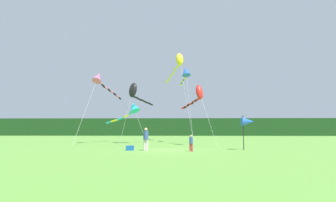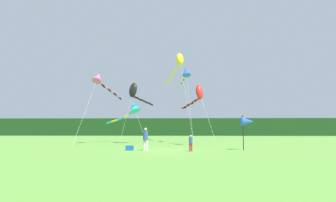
{
  "view_description": "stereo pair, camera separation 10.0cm",
  "coord_description": "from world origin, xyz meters",
  "views": [
    {
      "loc": [
        0.93,
        -20.73,
        1.57
      ],
      "look_at": [
        0.0,
        6.0,
        4.29
      ],
      "focal_mm": 29.45,
      "sensor_mm": 36.0,
      "label": 1
    },
    {
      "loc": [
        1.03,
        -20.73,
        1.57
      ],
      "look_at": [
        0.0,
        6.0,
        4.29
      ],
      "focal_mm": 29.45,
      "sensor_mm": 36.0,
      "label": 2
    }
  ],
  "objects": [
    {
      "name": "ground_plane",
      "position": [
        0.0,
        0.0,
        0.0
      ],
      "size": [
        120.0,
        120.0,
        0.0
      ],
      "primitive_type": "plane",
      "color": "#5B9338"
    },
    {
      "name": "distant_treeline",
      "position": [
        0.0,
        45.0,
        2.03
      ],
      "size": [
        108.0,
        3.17,
        4.07
      ],
      "primitive_type": "cube",
      "color": "#193D19",
      "rests_on": "ground"
    },
    {
      "name": "person_adult",
      "position": [
        -1.4,
        -0.53,
        0.92
      ],
      "size": [
        0.36,
        0.36,
        1.65
      ],
      "color": "silver",
      "rests_on": "ground"
    },
    {
      "name": "person_child",
      "position": [
        1.88,
        -1.1,
        0.64
      ],
      "size": [
        0.25,
        0.25,
        1.15
      ],
      "color": "#B23338",
      "rests_on": "ground"
    },
    {
      "name": "cooler_box",
      "position": [
        -2.57,
        -0.38,
        0.18
      ],
      "size": [
        0.56,
        0.34,
        0.35
      ],
      "primitive_type": "cube",
      "color": "#1959B2",
      "rests_on": "ground"
    },
    {
      "name": "banner_flag_pole",
      "position": [
        6.19,
        0.17,
        2.1
      ],
      "size": [
        0.9,
        0.7,
        2.58
      ],
      "color": "black",
      "rests_on": "ground"
    },
    {
      "name": "kite_cyan",
      "position": [
        -4.2,
        9.89,
        3.85
      ],
      "size": [
        5.66,
        5.0,
        4.77
      ],
      "color": "#B2B2B2",
      "rests_on": "ground"
    },
    {
      "name": "kite_blue",
      "position": [
        1.88,
        10.4,
        8.03
      ],
      "size": [
        1.34,
        5.55,
        8.77
      ],
      "color": "#B2B2B2",
      "rests_on": "ground"
    },
    {
      "name": "kite_yellow",
      "position": [
        1.08,
        14.65,
        10.34
      ],
      "size": [
        3.68,
        9.94,
        11.5
      ],
      "color": "#B2B2B2",
      "rests_on": "ground"
    },
    {
      "name": "kite_black",
      "position": [
        -3.78,
        8.78,
        5.62
      ],
      "size": [
        3.01,
        4.57,
        6.63
      ],
      "color": "#B2B2B2",
      "rests_on": "ground"
    },
    {
      "name": "kite_red",
      "position": [
        2.9,
        5.83,
        4.91
      ],
      "size": [
        3.05,
        5.11,
        5.91
      ],
      "color": "#B2B2B2",
      "rests_on": "ground"
    },
    {
      "name": "kite_rainbow",
      "position": [
        -7.47,
        8.58,
        6.88
      ],
      "size": [
        2.08,
        10.65,
        7.84
      ],
      "color": "#B2B2B2",
      "rests_on": "ground"
    }
  ]
}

